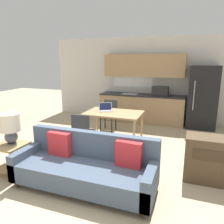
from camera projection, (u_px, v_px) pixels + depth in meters
ground_plane at (78, 195)px, 3.27m from camera, size 20.00×20.00×0.00m
wall_back at (144, 79)px, 7.19m from camera, size 6.40×0.07×2.70m
kitchen_counter at (142, 96)px, 7.02m from camera, size 2.70×0.65×2.15m
refrigerator at (202, 97)px, 6.34m from camera, size 0.80×0.70×1.83m
dining_table at (114, 115)px, 5.30m from camera, size 1.35×0.89×0.74m
couch at (86, 167)px, 3.46m from camera, size 2.24×0.80×0.84m
side_table at (11, 154)px, 3.84m from camera, size 0.51×0.51×0.55m
table_lamp at (10, 126)px, 3.75m from camera, size 0.34×0.34×0.54m
credenza at (221, 161)px, 3.54m from camera, size 1.14×0.46×0.76m
dining_chair_near_left at (83, 131)px, 4.74m from camera, size 0.47×0.47×0.86m
dining_chair_far_left at (109, 114)px, 6.25m from camera, size 0.42×0.42×0.86m
laptop at (106, 109)px, 5.43m from camera, size 0.40×0.37×0.20m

